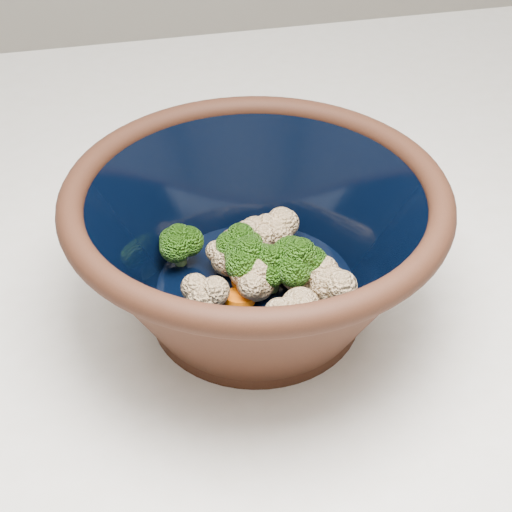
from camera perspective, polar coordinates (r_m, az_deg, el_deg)
mixing_bowl at (r=0.58m, az=0.00°, el=0.98°), size 0.32×0.32×0.13m
vegetable_pile at (r=0.60m, az=0.65°, el=-0.59°), size 0.15×0.15×0.05m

